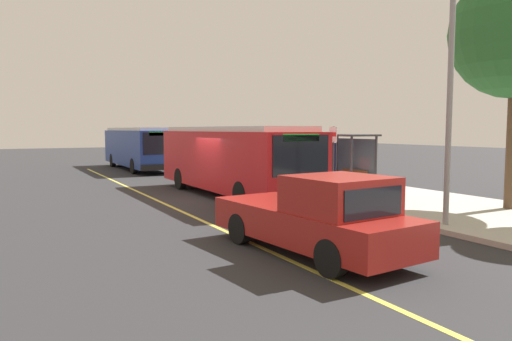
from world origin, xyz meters
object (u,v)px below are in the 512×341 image
at_px(pickup_truck, 317,218).
at_px(route_sign_post, 333,153).
at_px(transit_bus_main, 232,158).
at_px(transit_bus_second, 139,147).
at_px(pedestrian_commuter, 297,168).
at_px(waiting_bench, 352,180).

distance_m(pickup_truck, route_sign_post, 7.75).
bearing_deg(transit_bus_main, transit_bus_second, -179.84).
distance_m(transit_bus_main, transit_bus_second, 15.37).
height_order(route_sign_post, pedestrian_commuter, route_sign_post).
relative_size(pickup_truck, route_sign_post, 1.99).
relative_size(transit_bus_second, waiting_bench, 6.79).
bearing_deg(waiting_bench, transit_bus_main, -114.29).
height_order(transit_bus_main, waiting_bench, transit_bus_main).
relative_size(waiting_bench, pedestrian_commuter, 0.95).
bearing_deg(pedestrian_commuter, waiting_bench, 53.26).
relative_size(pickup_truck, pedestrian_commuter, 3.30).
bearing_deg(route_sign_post, transit_bus_main, -146.55).
bearing_deg(waiting_bench, transit_bus_second, -164.69).
bearing_deg(transit_bus_second, route_sign_post, 7.55).
bearing_deg(route_sign_post, waiting_bench, 125.86).
relative_size(transit_bus_main, route_sign_post, 3.83).
distance_m(transit_bus_main, pedestrian_commuter, 2.98).
bearing_deg(transit_bus_second, pickup_truck, -5.39).
height_order(transit_bus_second, waiting_bench, transit_bus_second).
bearing_deg(pedestrian_commuter, transit_bus_main, -104.27).
relative_size(transit_bus_main, pedestrian_commuter, 6.35).
xyz_separation_m(pickup_truck, pedestrian_commuter, (-8.96, 5.26, 0.26)).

